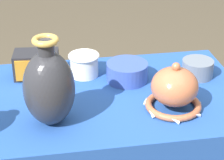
% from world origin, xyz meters
% --- Properties ---
extents(display_table, '(1.05, 0.60, 0.74)m').
position_xyz_m(display_table, '(0.00, -0.01, 0.65)').
color(display_table, olive).
rests_on(display_table, ground_plane).
extents(vase_tall_bulbous, '(0.15, 0.15, 0.28)m').
position_xyz_m(vase_tall_bulbous, '(-0.14, -0.14, 0.87)').
color(vase_tall_bulbous, '#2D2D33').
rests_on(vase_tall_bulbous, display_table).
extents(vase_dome_bell, '(0.19, 0.19, 0.16)m').
position_xyz_m(vase_dome_bell, '(0.25, -0.12, 0.81)').
color(vase_dome_bell, '#BC6642').
rests_on(vase_dome_bell, display_table).
extents(mosaic_tile_box, '(0.17, 0.12, 0.09)m').
position_xyz_m(mosaic_tile_box, '(-0.18, 0.17, 0.79)').
color(mosaic_tile_box, '#232328').
rests_on(mosaic_tile_box, display_table).
extents(pot_squat_cobalt, '(0.15, 0.15, 0.07)m').
position_xyz_m(pot_squat_cobalt, '(0.14, 0.09, 0.78)').
color(pot_squat_cobalt, '#3851A8').
rests_on(pot_squat_cobalt, display_table).
extents(cup_wide_ivory, '(0.11, 0.11, 0.08)m').
position_xyz_m(cup_wide_ivory, '(-0.01, 0.15, 0.79)').
color(cup_wide_ivory, white).
rests_on(cup_wide_ivory, display_table).
extents(pot_squat_slate, '(0.11, 0.11, 0.06)m').
position_xyz_m(pot_squat_slate, '(0.40, 0.08, 0.77)').
color(pot_squat_slate, slate).
rests_on(pot_squat_slate, display_table).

